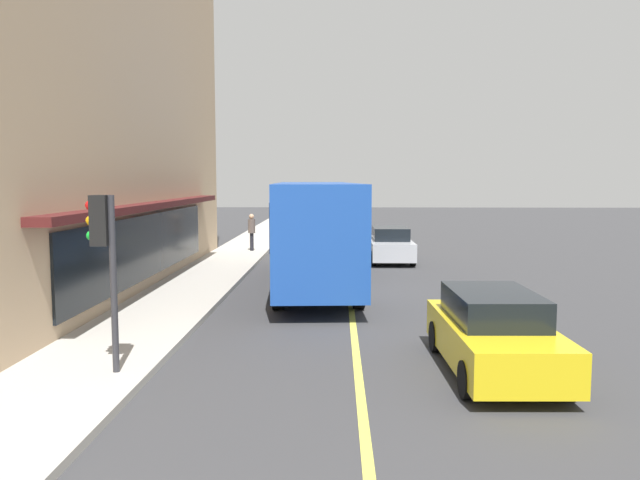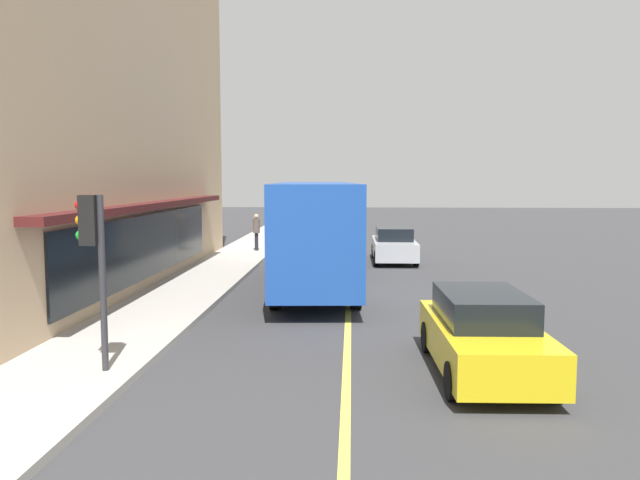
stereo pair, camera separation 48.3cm
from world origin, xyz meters
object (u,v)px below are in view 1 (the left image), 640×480
car_silver (390,245)px  pedestrian_near_storefront (252,229)px  bus (315,228)px  traffic_light (103,241)px  car_yellow (494,333)px

car_silver → pedestrian_near_storefront: (2.69, 6.51, 0.49)m
bus → traffic_light: size_ratio=3.52×
pedestrian_near_storefront → car_silver: bearing=-112.5°
traffic_light → pedestrian_near_storefront: 19.18m
bus → car_silver: 7.41m
bus → car_yellow: bus is taller
car_yellow → traffic_light: bearing=95.4°
car_yellow → pedestrian_near_storefront: 19.79m
bus → pedestrian_near_storefront: 9.95m
car_yellow → pedestrian_near_storefront: bearing=21.1°
pedestrian_near_storefront → traffic_light: bearing=-180.0°
car_silver → pedestrian_near_storefront: 7.06m
bus → car_silver: bus is taller
car_silver → pedestrian_near_storefront: size_ratio=2.40×
car_silver → car_yellow: same height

